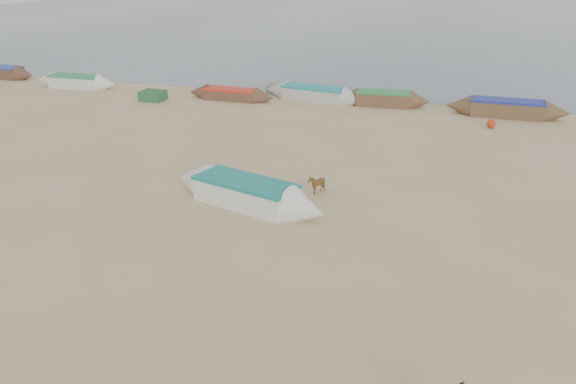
# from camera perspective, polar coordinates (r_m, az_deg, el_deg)

# --- Properties ---
(ground) EXTENTS (140.00, 140.00, 0.00)m
(ground) POSITION_cam_1_polar(r_m,az_deg,el_deg) (15.67, -4.44, -8.80)
(ground) COLOR tan
(ground) RESTS_ON ground
(sea) EXTENTS (160.00, 160.00, 0.00)m
(sea) POSITION_cam_1_polar(r_m,az_deg,el_deg) (94.84, 14.93, 17.08)
(sea) COLOR slate
(sea) RESTS_ON ground
(calf_front) EXTENTS (0.83, 0.78, 0.76)m
(calf_front) POSITION_cam_1_polar(r_m,az_deg,el_deg) (20.91, 2.91, 0.80)
(calf_front) COLOR #56371B
(calf_front) RESTS_ON ground
(near_canoe) EXTENTS (6.55, 3.13, 0.92)m
(near_canoe) POSITION_cam_1_polar(r_m,az_deg,el_deg) (19.98, -4.31, -0.05)
(near_canoe) COLOR white
(near_canoe) RESTS_ON ground
(waterline_canoes) EXTENTS (60.41, 3.29, 0.95)m
(waterline_canoes) POSITION_cam_1_polar(r_m,az_deg,el_deg) (34.14, 6.76, 9.46)
(waterline_canoes) COLOR brown
(waterline_canoes) RESTS_ON ground
(beach_clutter) EXTENTS (45.61, 5.54, 0.64)m
(beach_clutter) POSITION_cam_1_polar(r_m,az_deg,el_deg) (32.83, 16.63, 7.90)
(beach_clutter) COLOR #2A5E34
(beach_clutter) RESTS_ON ground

